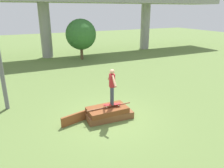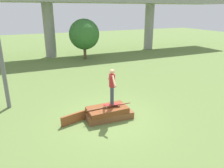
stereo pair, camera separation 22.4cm
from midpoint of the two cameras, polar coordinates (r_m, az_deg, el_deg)
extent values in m
plane|color=olive|center=(10.22, -1.35, -8.91)|extent=(80.00, 80.00, 0.00)
cube|color=brown|center=(10.15, -1.36, -8.12)|extent=(2.16, 1.06, 0.32)
cube|color=brown|center=(10.01, -1.91, -6.75)|extent=(1.82, 1.04, 0.27)
cylinder|color=brown|center=(9.97, -1.38, -5.96)|extent=(2.16, 0.05, 0.05)
cube|color=brown|center=(9.89, -10.26, -8.80)|extent=(1.32, 0.43, 0.44)
cube|color=maroon|center=(9.94, -0.65, -5.33)|extent=(0.82, 0.35, 0.01)
cylinder|color=silver|center=(10.11, 0.74, -5.23)|extent=(0.06, 0.04, 0.05)
cylinder|color=silver|center=(9.96, 1.04, -5.64)|extent=(0.06, 0.04, 0.05)
cylinder|color=silver|center=(9.98, -2.33, -5.59)|extent=(0.06, 0.04, 0.05)
cylinder|color=silver|center=(9.82, -2.08, -6.01)|extent=(0.06, 0.04, 0.05)
cylinder|color=#383D4C|center=(9.85, -0.79, -2.90)|extent=(0.12, 0.12, 0.83)
cylinder|color=#383D4C|center=(9.70, -0.52, -3.26)|extent=(0.12, 0.12, 0.83)
cube|color=maroon|center=(9.53, -0.67, 0.90)|extent=(0.25, 0.25, 0.60)
sphere|color=#A37556|center=(9.42, -0.68, 3.25)|extent=(0.21, 0.21, 0.21)
cylinder|color=#A37556|center=(9.82, -1.19, 1.93)|extent=(0.18, 0.52, 0.43)
cylinder|color=#A37556|center=(9.20, -0.13, 0.76)|extent=(0.18, 0.52, 0.43)
cylinder|color=gray|center=(23.80, -17.24, 13.14)|extent=(1.10, 1.10, 5.43)
cylinder|color=gray|center=(28.34, 8.42, 14.56)|extent=(1.10, 1.10, 5.43)
cylinder|color=brown|center=(22.35, -8.19, 7.96)|extent=(0.29, 0.29, 1.19)
sphere|color=#336B2D|center=(22.08, -8.41, 12.71)|extent=(2.98, 2.98, 2.98)
camera|label=1|loc=(0.11, -90.67, -0.23)|focal=35.00mm
camera|label=2|loc=(0.11, 89.33, 0.23)|focal=35.00mm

